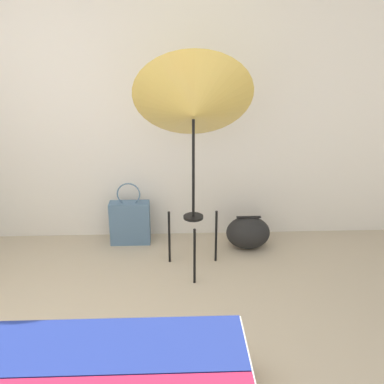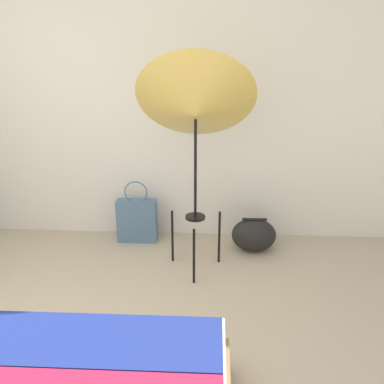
% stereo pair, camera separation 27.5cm
% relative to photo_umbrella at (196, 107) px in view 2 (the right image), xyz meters
% --- Properties ---
extents(wall_back, '(8.00, 0.05, 2.60)m').
position_rel_photo_umbrella_xyz_m(wall_back, '(-0.46, 0.68, -0.03)').
color(wall_back, silver).
rests_on(wall_back, ground_plane).
extents(photo_umbrella, '(0.90, 0.71, 1.75)m').
position_rel_photo_umbrella_xyz_m(photo_umbrella, '(0.00, 0.00, 0.00)').
color(photo_umbrella, black).
rests_on(photo_umbrella, ground_plane).
extents(tote_bag, '(0.36, 0.14, 0.58)m').
position_rel_photo_umbrella_xyz_m(tote_bag, '(-0.56, 0.48, -1.13)').
color(tote_bag, slate).
rests_on(tote_bag, ground_plane).
extents(duffel_bag, '(0.39, 0.29, 0.30)m').
position_rel_photo_umbrella_xyz_m(duffel_bag, '(0.51, 0.35, -1.18)').
color(duffel_bag, black).
rests_on(duffel_bag, ground_plane).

